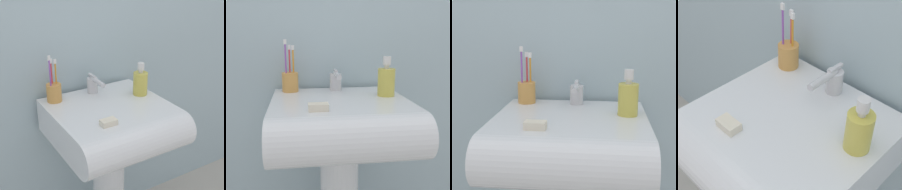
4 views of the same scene
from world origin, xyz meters
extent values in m
cube|color=#9EB7C1|center=(0.00, 0.27, 1.20)|extent=(5.00, 0.05, 2.40)
cube|color=white|center=(0.00, 0.00, 0.76)|extent=(0.52, 0.45, 0.16)
cylinder|color=white|center=(0.00, -0.22, 0.76)|extent=(0.52, 0.16, 0.16)
cylinder|color=silver|center=(0.01, 0.17, 0.87)|extent=(0.05, 0.05, 0.07)
cylinder|color=silver|center=(0.01, 0.11, 0.91)|extent=(0.02, 0.11, 0.02)
cube|color=silver|center=(0.01, 0.17, 0.92)|extent=(0.01, 0.06, 0.01)
cylinder|color=#D19347|center=(-0.19, 0.17, 0.88)|extent=(0.07, 0.07, 0.08)
cylinder|color=purple|center=(-0.21, 0.16, 0.94)|extent=(0.01, 0.01, 0.19)
cube|color=white|center=(-0.21, 0.16, 1.05)|extent=(0.01, 0.01, 0.02)
cylinder|color=orange|center=(-0.18, 0.17, 0.93)|extent=(0.01, 0.01, 0.16)
cube|color=white|center=(-0.18, 0.17, 1.02)|extent=(0.01, 0.01, 0.02)
cylinder|color=#D83F4C|center=(-0.19, 0.18, 0.93)|extent=(0.01, 0.01, 0.17)
cube|color=white|center=(-0.19, 0.18, 1.02)|extent=(0.01, 0.01, 0.02)
cylinder|color=gold|center=(0.19, 0.03, 0.89)|extent=(0.07, 0.07, 0.11)
cylinder|color=silver|center=(0.19, 0.03, 0.95)|extent=(0.02, 0.02, 0.01)
cylinder|color=silver|center=(0.19, 0.03, 0.98)|extent=(0.03, 0.03, 0.03)
cube|color=silver|center=(-0.09, -0.16, 0.85)|extent=(0.07, 0.04, 0.02)
camera|label=1|loc=(-0.70, -1.21, 1.50)|focal=55.00mm
camera|label=2|loc=(-0.15, -1.05, 1.08)|focal=45.00mm
camera|label=3|loc=(0.10, -1.13, 1.16)|focal=55.00mm
camera|label=4|loc=(0.50, -0.52, 1.49)|focal=55.00mm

